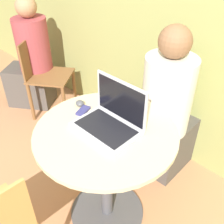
{
  "coord_description": "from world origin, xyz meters",
  "views": [
    {
      "loc": [
        0.81,
        -0.77,
        1.7
      ],
      "look_at": [
        -0.0,
        0.05,
        0.87
      ],
      "focal_mm": 42.0,
      "sensor_mm": 36.0,
      "label": 1
    }
  ],
  "objects": [
    {
      "name": "ground_plane",
      "position": [
        0.0,
        0.0,
        0.0
      ],
      "size": [
        12.0,
        12.0,
        0.0
      ],
      "primitive_type": "plane",
      "color": "tan"
    },
    {
      "name": "back_wall",
      "position": [
        0.0,
        0.91,
        1.3
      ],
      "size": [
        7.0,
        0.05,
        2.6
      ],
      "color": "#939956",
      "rests_on": "ground_plane"
    },
    {
      "name": "round_table",
      "position": [
        0.0,
        0.0,
        0.54
      ],
      "size": [
        0.81,
        0.81,
        0.77
      ],
      "color": "#4C4C51",
      "rests_on": "ground_plane"
    },
    {
      "name": "laptop",
      "position": [
        -0.0,
        0.04,
        0.82
      ],
      "size": [
        0.36,
        0.24,
        0.27
      ],
      "color": "#B7B7BC",
      "rests_on": "round_table"
    },
    {
      "name": "cell_phone",
      "position": [
        -0.22,
        0.03,
        0.78
      ],
      "size": [
        0.08,
        0.11,
        0.02
      ],
      "color": "navy",
      "rests_on": "round_table"
    },
    {
      "name": "computer_mouse",
      "position": [
        -0.29,
        0.06,
        0.79
      ],
      "size": [
        0.06,
        0.05,
        0.04
      ],
      "color": "#4C4C51",
      "rests_on": "round_table"
    },
    {
      "name": "person_seated",
      "position": [
        0.0,
        0.66,
        0.51
      ],
      "size": [
        0.35,
        0.55,
        1.22
      ],
      "color": "#4C4742",
      "rests_on": "ground_plane"
    },
    {
      "name": "chair_background",
      "position": [
        -1.35,
        0.45,
        0.43
      ],
      "size": [
        0.56,
        0.56,
        0.81
      ],
      "color": "brown",
      "rests_on": "ground_plane"
    },
    {
      "name": "person_background",
      "position": [
        -1.6,
        0.45,
        0.49
      ],
      "size": [
        0.57,
        0.53,
        1.17
      ],
      "color": "#4C4742",
      "rests_on": "ground_plane"
    }
  ]
}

